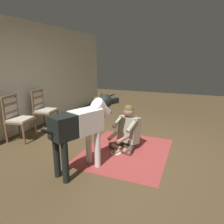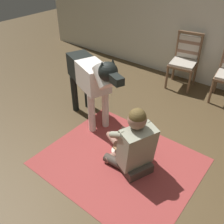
{
  "view_description": "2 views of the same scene",
  "coord_description": "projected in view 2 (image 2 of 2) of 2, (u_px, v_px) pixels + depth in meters",
  "views": [
    {
      "loc": [
        -3.53,
        -1.02,
        1.74
      ],
      "look_at": [
        -0.31,
        0.27,
        0.82
      ],
      "focal_mm": 32.84,
      "sensor_mm": 36.0,
      "label": 1
    },
    {
      "loc": [
        1.21,
        -1.72,
        2.31
      ],
      "look_at": [
        -0.22,
        0.08,
        0.71
      ],
      "focal_mm": 39.68,
      "sensor_mm": 36.0,
      "label": 2
    }
  ],
  "objects": [
    {
      "name": "dining_chair_left_of_pair",
      "position": [
        185.0,
        58.0,
        4.51
      ],
      "size": [
        0.53,
        0.53,
        0.98
      ],
      "color": "brown",
      "rests_on": "ground"
    },
    {
      "name": "area_rug",
      "position": [
        120.0,
        161.0,
        3.13
      ],
      "size": [
        1.86,
        1.56,
        0.01
      ],
      "primitive_type": "cube",
      "color": "#9B3936",
      "rests_on": "ground"
    },
    {
      "name": "ground_plane",
      "position": [
        122.0,
        168.0,
        3.04
      ],
      "size": [
        14.42,
        14.42,
        0.0
      ],
      "primitive_type": "plane",
      "color": "brown"
    },
    {
      "name": "hot_dog_on_plate",
      "position": [
        119.0,
        149.0,
        3.28
      ],
      "size": [
        0.2,
        0.2,
        0.06
      ],
      "color": "silver",
      "rests_on": "ground"
    },
    {
      "name": "large_dog",
      "position": [
        91.0,
        77.0,
        3.4
      ],
      "size": [
        1.39,
        0.67,
        1.18
      ],
      "color": "silver",
      "rests_on": "ground"
    },
    {
      "name": "back_wall",
      "position": [
        224.0,
        14.0,
        4.09
      ],
      "size": [
        8.33,
        0.1,
        2.6
      ],
      "primitive_type": "cube",
      "color": "silver",
      "rests_on": "ground"
    },
    {
      "name": "person_sitting_on_floor",
      "position": [
        134.0,
        145.0,
        2.86
      ],
      "size": [
        0.7,
        0.61,
        0.88
      ],
      "color": "#4A3E36",
      "rests_on": "ground"
    }
  ]
}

